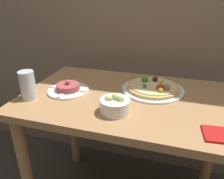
# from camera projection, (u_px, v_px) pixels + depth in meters

# --- Properties ---
(dining_table) EXTENTS (1.04, 0.65, 0.74)m
(dining_table) POSITION_uv_depth(u_px,v_px,m) (130.00, 119.00, 1.11)
(dining_table) COLOR #AD7F51
(dining_table) RESTS_ON ground_plane
(pizza_plate) EXTENTS (0.31, 0.31, 0.06)m
(pizza_plate) POSITION_uv_depth(u_px,v_px,m) (153.00, 88.00, 1.11)
(pizza_plate) COLOR white
(pizza_plate) RESTS_ON dining_table
(tartare_plate) EXTENTS (0.21, 0.21, 0.06)m
(tartare_plate) POSITION_uv_depth(u_px,v_px,m) (68.00, 89.00, 1.10)
(tartare_plate) COLOR white
(tartare_plate) RESTS_ON dining_table
(small_bowl) EXTENTS (0.13, 0.13, 0.07)m
(small_bowl) POSITION_uv_depth(u_px,v_px,m) (115.00, 105.00, 0.90)
(small_bowl) COLOR white
(small_bowl) RESTS_ON dining_table
(drinking_glass) EXTENTS (0.07, 0.07, 0.13)m
(drinking_glass) POSITION_uv_depth(u_px,v_px,m) (28.00, 85.00, 1.01)
(drinking_glass) COLOR silver
(drinking_glass) RESTS_ON dining_table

